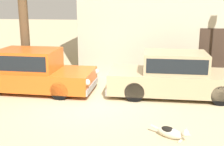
# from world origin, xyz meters

# --- Properties ---
(ground_plane) EXTENTS (80.00, 80.00, 0.00)m
(ground_plane) POSITION_xyz_m (0.00, 0.00, 0.00)
(ground_plane) COLOR tan
(parked_sedan_nearest) EXTENTS (4.64, 1.93, 1.49)m
(parked_sedan_nearest) POSITION_xyz_m (-2.24, 0.87, 0.73)
(parked_sedan_nearest) COLOR #D15619
(parked_sedan_nearest) RESTS_ON ground_plane
(parked_sedan_second) EXTENTS (4.59, 1.73, 1.49)m
(parked_sedan_second) POSITION_xyz_m (2.82, 0.90, 0.73)
(parked_sedan_second) COLOR tan
(parked_sedan_second) RESTS_ON ground_plane
(stray_dog_spotted) EXTENTS (0.92, 0.57, 0.35)m
(stray_dog_spotted) POSITION_xyz_m (2.50, -2.33, 0.15)
(stray_dog_spotted) COLOR beige
(stray_dog_spotted) RESTS_ON ground_plane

